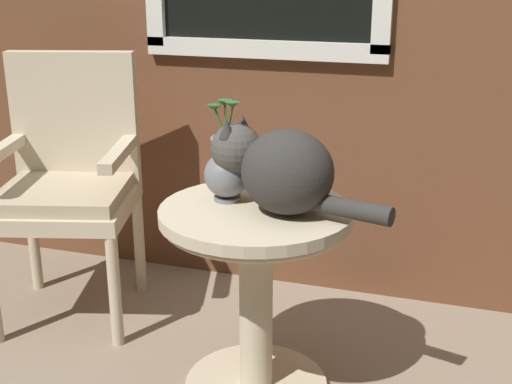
{
  "coord_description": "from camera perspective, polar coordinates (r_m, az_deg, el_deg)",
  "views": [
    {
      "loc": [
        0.64,
        -1.74,
        1.32
      ],
      "look_at": [
        0.07,
        0.06,
        0.68
      ],
      "focal_mm": 47.77,
      "sensor_mm": 36.0,
      "label": 1
    }
  ],
  "objects": [
    {
      "name": "cat",
      "position": [
        1.95,
        1.99,
        1.97
      ],
      "size": [
        0.56,
        0.31,
        0.26
      ],
      "color": "#33302D",
      "rests_on": "wicker_side_table"
    },
    {
      "name": "wicker_chair",
      "position": [
        2.68,
        -15.42,
        1.43
      ],
      "size": [
        0.6,
        0.59,
        1.0
      ],
      "color": "beige",
      "rests_on": "ground_plane"
    },
    {
      "name": "pewter_vase_with_ivy",
      "position": [
        2.04,
        -2.46,
        1.96
      ],
      "size": [
        0.14,
        0.14,
        0.31
      ],
      "color": "slate",
      "rests_on": "wicker_side_table"
    },
    {
      "name": "wicker_side_table",
      "position": [
        2.09,
        -0.0,
        -6.55
      ],
      "size": [
        0.58,
        0.58,
        0.63
      ],
      "color": "beige",
      "rests_on": "ground_plane"
    }
  ]
}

